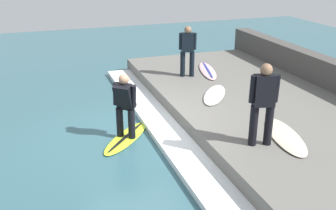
{
  "coord_description": "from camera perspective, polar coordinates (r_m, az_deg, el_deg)",
  "views": [
    {
      "loc": [
        -2.06,
        -7.95,
        4.04
      ],
      "look_at": [
        0.72,
        0.0,
        0.7
      ],
      "focal_mm": 42.0,
      "sensor_mm": 36.0,
      "label": 1
    }
  ],
  "objects": [
    {
      "name": "surfboard_spare",
      "position": [
        10.46,
        6.77,
        1.52
      ],
      "size": [
        1.35,
        1.63,
        0.06
      ],
      "color": "white",
      "rests_on": "concrete_ledge"
    },
    {
      "name": "surfer_waiting_far",
      "position": [
        11.81,
        2.86,
        8.18
      ],
      "size": [
        0.5,
        0.34,
        1.53
      ],
      "color": "black",
      "rests_on": "concrete_ledge"
    },
    {
      "name": "surfer_riding",
      "position": [
        8.73,
        -6.29,
        0.33
      ],
      "size": [
        0.56,
        0.56,
        1.49
      ],
      "color": "black",
      "rests_on": "surfboard_riding"
    },
    {
      "name": "surfer_waiting_near",
      "position": [
        7.67,
        13.68,
        0.64
      ],
      "size": [
        0.55,
        0.36,
        1.66
      ],
      "color": "black",
      "rests_on": "concrete_ledge"
    },
    {
      "name": "concrete_ledge",
      "position": [
        10.28,
        13.31,
        -0.79
      ],
      "size": [
        4.4,
        10.54,
        0.44
      ],
      "primitive_type": "cube",
      "color": "#66635E",
      "rests_on": "ground_plane"
    },
    {
      "name": "wave_foam_crest",
      "position": [
        9.29,
        -0.43,
        -3.69
      ],
      "size": [
        0.76,
        10.02,
        0.13
      ],
      "primitive_type": "cube",
      "color": "white",
      "rests_on": "ground_plane"
    },
    {
      "name": "surfboard_riding",
      "position": [
        9.07,
        -6.07,
        -4.73
      ],
      "size": [
        1.59,
        1.72,
        0.07
      ],
      "color": "#BFE02D",
      "rests_on": "ground_plane"
    },
    {
      "name": "surfboard_waiting_near",
      "position": [
        8.45,
        16.63,
        -4.32
      ],
      "size": [
        1.01,
        1.91,
        0.06
      ],
      "color": "beige",
      "rests_on": "concrete_ledge"
    },
    {
      "name": "surfboard_waiting_far",
      "position": [
        12.55,
        5.75,
        5.0
      ],
      "size": [
        0.93,
        1.99,
        0.07
      ],
      "color": "beige",
      "rests_on": "concrete_ledge"
    },
    {
      "name": "ground_plane",
      "position": [
        9.15,
        -4.25,
        -4.62
      ],
      "size": [
        28.0,
        28.0,
        0.0
      ],
      "primitive_type": "plane",
      "color": "#335B66"
    }
  ]
}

